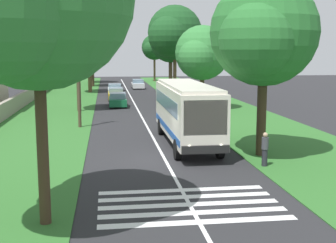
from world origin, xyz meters
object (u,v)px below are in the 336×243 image
object	(u,v)px
coach_bus	(186,110)
roadside_tree_right_0	(261,35)
pedestrian	(265,149)
roadside_tree_right_2	(154,48)
roadside_tree_right_4	(169,44)
trailing_car_0	(118,100)
roadside_tree_left_1	(88,46)
roadside_tree_left_4	(91,43)
trailing_car_1	(116,94)
utility_pole	(79,78)
trailing_car_3	(138,84)
trailing_car_2	(115,90)
roadside_tree_right_3	(173,34)
roadside_tree_left_0	(76,34)
roadside_tree_right_1	(201,55)
roadside_tree_left_2	(88,49)

from	to	relation	value
coach_bus	roadside_tree_right_0	xyz separation A→B (m)	(-3.56, -3.35, 4.36)
pedestrian	roadside_tree_right_2	bearing A→B (deg)	-1.09
roadside_tree_right_2	roadside_tree_right_4	bearing A→B (deg)	179.87
roadside_tree_right_0	pedestrian	size ratio (longest dim) A/B	5.63
roadside_tree_right_4	trailing_car_0	bearing A→B (deg)	155.64
roadside_tree_left_1	roadside_tree_left_4	distance (m)	8.87
trailing_car_1	roadside_tree_left_1	world-z (taller)	roadside_tree_left_1
roadside_tree_left_1	roadside_tree_right_2	distance (m)	12.25
coach_bus	roadside_tree_left_1	distance (m)	57.18
trailing_car_0	utility_pole	size ratio (longest dim) A/B	0.61
trailing_car_3	trailing_car_2	bearing A→B (deg)	158.49
roadside_tree_right_4	roadside_tree_right_2	bearing A→B (deg)	-0.13
roadside_tree_right_3	roadside_tree_right_4	size ratio (longest dim) A/B	1.14
roadside_tree_right_0	roadside_tree_right_3	distance (m)	30.84
trailing_car_3	roadside_tree_right_3	bearing A→B (deg)	-168.22
roadside_tree_left_0	roadside_tree_left_4	xyz separation A→B (m)	(30.66, -0.39, -0.31)
trailing_car_1	roadside_tree_left_1	distance (m)	30.82
pedestrian	roadside_tree_left_0	bearing A→B (deg)	24.35
trailing_car_0	trailing_car_2	world-z (taller)	same
roadside_tree_left_0	roadside_tree_left_1	world-z (taller)	roadside_tree_left_0
trailing_car_0	trailing_car_3	bearing A→B (deg)	-9.19
utility_pole	pedestrian	world-z (taller)	utility_pole
coach_bus	roadside_tree_right_0	distance (m)	6.55
roadside_tree_left_0	utility_pole	world-z (taller)	roadside_tree_left_0
coach_bus	roadside_tree_right_2	bearing A→B (deg)	-4.01
roadside_tree_right_4	utility_pole	xyz separation A→B (m)	(-29.96, 10.91, -2.99)
roadside_tree_right_0	roadside_tree_right_2	bearing A→B (deg)	-0.72
roadside_tree_left_0	utility_pole	size ratio (longest dim) A/B	1.35
utility_pole	trailing_car_0	bearing A→B (deg)	-13.80
roadside_tree_right_1	roadside_tree_right_2	xyz separation A→B (m)	(42.32, 0.19, 0.92)
roadside_tree_left_1	roadside_tree_right_0	world-z (taller)	roadside_tree_right_0
trailing_car_1	utility_pole	size ratio (longest dim) A/B	0.61
roadside_tree_left_4	pedestrian	bearing A→B (deg)	-169.43
roadside_tree_right_1	roadside_tree_right_4	xyz separation A→B (m)	(20.50, 0.24, 1.37)
trailing_car_2	trailing_car_0	bearing A→B (deg)	-179.80
trailing_car_0	roadside_tree_left_1	distance (m)	37.21
roadside_tree_left_2	pedestrian	bearing A→B (deg)	-166.75
coach_bus	roadside_tree_right_1	distance (m)	17.48
trailing_car_1	roadside_tree_left_2	xyz separation A→B (m)	(10.33, 3.46, 5.31)
roadside_tree_left_2	utility_pole	world-z (taller)	roadside_tree_left_2
trailing_car_2	roadside_tree_right_2	bearing A→B (deg)	-16.96
roadside_tree_right_3	roadside_tree_left_2	bearing A→B (deg)	47.19
roadside_tree_left_0	roadside_tree_right_2	xyz separation A→B (m)	(41.97, -11.63, -1.00)
trailing_car_2	roadside_tree_right_3	size ratio (longest dim) A/B	0.39
trailing_car_3	roadside_tree_left_0	size ratio (longest dim) A/B	0.45
coach_bus	trailing_car_3	xyz separation A→B (m)	(42.55, 0.03, -1.48)
roadside_tree_right_2	pedestrian	bearing A→B (deg)	178.91
trailing_car_3	roadside_tree_left_4	xyz separation A→B (m)	(5.08, 7.07, 6.31)
roadside_tree_right_1	roadside_tree_right_2	world-z (taller)	roadside_tree_right_2
roadside_tree_right_2	roadside_tree_right_3	size ratio (longest dim) A/B	0.79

